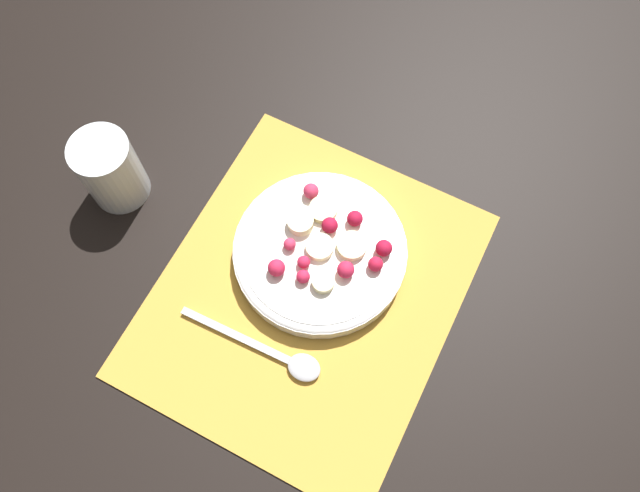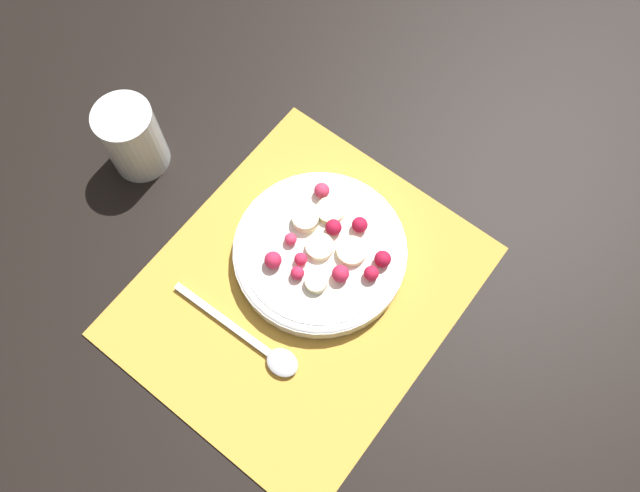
# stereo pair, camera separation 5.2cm
# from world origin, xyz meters

# --- Properties ---
(ground_plane) EXTENTS (3.00, 3.00, 0.00)m
(ground_plane) POSITION_xyz_m (0.00, 0.00, 0.00)
(ground_plane) COLOR black
(placemat) EXTENTS (0.41, 0.35, 0.01)m
(placemat) POSITION_xyz_m (0.00, 0.00, 0.00)
(placemat) COLOR gold
(placemat) RESTS_ON ground_plane
(fruit_bowl) EXTENTS (0.21, 0.21, 0.05)m
(fruit_bowl) POSITION_xyz_m (-0.05, -0.01, 0.02)
(fruit_bowl) COLOR white
(fruit_bowl) RESTS_ON placemat
(spoon) EXTENTS (0.03, 0.18, 0.01)m
(spoon) POSITION_xyz_m (0.09, 0.01, 0.01)
(spoon) COLOR #B2B2B7
(spoon) RESTS_ON placemat
(drinking_glass) EXTENTS (0.07, 0.07, 0.10)m
(drinking_glass) POSITION_xyz_m (-0.02, -0.29, 0.05)
(drinking_glass) COLOR white
(drinking_glass) RESTS_ON ground_plane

